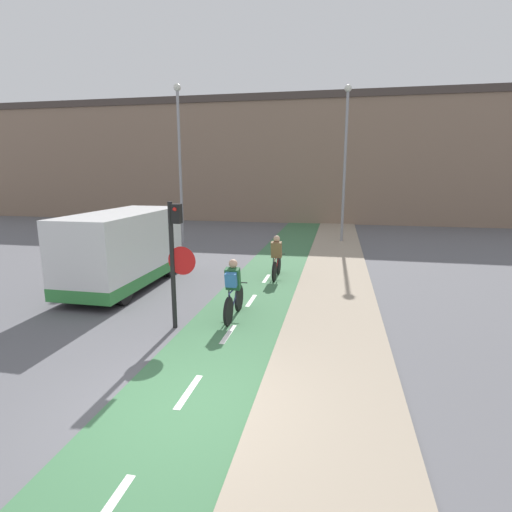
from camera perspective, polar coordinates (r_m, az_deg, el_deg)
name	(u,v)px	position (r m, az deg, el deg)	size (l,w,h in m)	color
ground_plane	(177,409)	(6.85, -11.16, -20.70)	(120.00, 120.00, 0.00)	#5B5B60
bike_lane	(178,409)	(6.85, -11.15, -20.61)	(2.31, 60.00, 0.02)	#3D7047
sidewalk_strip	(329,427)	(6.42, 10.40, -22.85)	(2.40, 60.00, 0.05)	gray
building_row_background	(309,160)	(31.77, 7.52, 13.41)	(60.00, 5.20, 9.13)	#89705B
traffic_light_pole	(175,251)	(9.39, -11.45, 0.65)	(0.67, 0.25, 3.02)	black
street_lamp_far	(180,150)	(21.30, -10.87, 14.62)	(0.36, 0.36, 7.94)	gray
street_lamp_sidewalk	(345,151)	(21.65, 12.65, 14.49)	(0.36, 0.36, 7.94)	gray
cyclist_near	(233,291)	(10.12, -3.27, -5.02)	(0.46, 1.78, 1.54)	black
cyclist_far	(277,259)	(13.99, 2.95, -0.48)	(0.46, 1.73, 1.52)	black
van	(124,251)	(13.41, -18.38, 0.68)	(1.93, 4.96, 2.44)	silver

